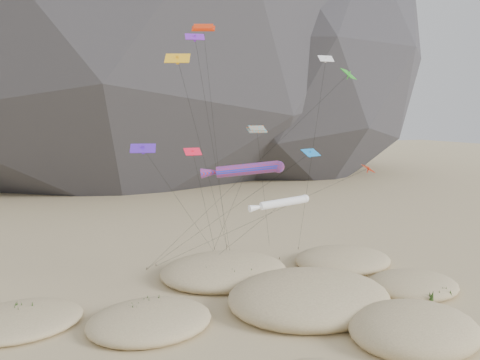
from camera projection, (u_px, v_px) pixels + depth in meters
name	position (u px, v px, depth m)	size (l,w,h in m)	color
ground	(287.00, 331.00, 41.85)	(500.00, 500.00, 0.00)	#CCB789
dunes	(262.00, 310.00, 44.70)	(50.73, 36.17, 4.01)	#CCB789
dune_grass	(265.00, 307.00, 45.02)	(41.67, 27.18, 1.53)	black
kite_stakes	(218.00, 256.00, 63.42)	(22.06, 8.17, 0.30)	#3F2D1E
rainbow_tube_kite	(244.00, 170.00, 50.13)	(8.56, 14.28, 14.38)	red
white_tube_kite	(281.00, 203.00, 46.43)	(6.71, 15.02, 11.18)	white
orange_parafoil	(204.00, 31.00, 53.07)	(7.05, 8.70, 29.48)	red
multi_parafoil	(257.00, 132.00, 51.72)	(9.29, 13.92, 18.04)	#FA5C1A
delta_kites	(263.00, 113.00, 50.26)	(28.03, 21.41, 27.69)	red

